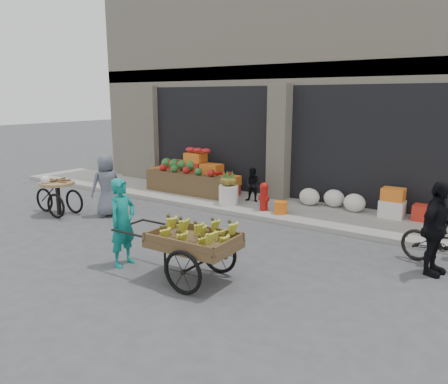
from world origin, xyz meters
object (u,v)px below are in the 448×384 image
Objects in this scene: fire_hydrant at (264,195)px; tricycle_cart at (58,193)px; cyclist at (435,229)px; pineapple_bin at (229,195)px; seated_person at (253,185)px; orange_bucket at (281,208)px; banana_cart at (191,238)px; vendor_grey at (107,185)px; vendor_woman at (123,222)px.

tricycle_cart is at bearing -146.09° from fire_hydrant.
pineapple_bin is at bearing 85.76° from cyclist.
seated_person reaches higher than tricycle_cart.
orange_bucket is 4.07m from cyclist.
pineapple_bin is 0.36× the size of tricycle_cart.
cyclist reaches higher than banana_cart.
pineapple_bin is 1.62× the size of orange_bucket.
vendor_grey is at bearing -144.27° from fire_hydrant.
seated_person is at bearing 162.06° from vendor_grey.
vendor_grey reaches higher than seated_person.
cyclist is at bearing -22.36° from fire_hydrant.
tricycle_cart reaches higher than fire_hydrant.
vendor_woman reaches higher than fire_hydrant.
orange_bucket is at bearing 143.47° from vendor_grey.
tricycle_cart is at bearing -137.42° from pineapple_bin.
orange_bucket is at bearing 95.27° from banana_cart.
banana_cart reaches higher than fire_hydrant.
banana_cart is at bearing -80.54° from seated_person.
vendor_woman is (-0.89, -4.28, 0.51)m from orange_bucket.
tricycle_cart is at bearing -149.39° from orange_bucket.
pineapple_bin is 1.11m from fire_hydrant.
vendor_woman is 5.26m from cyclist.
pineapple_bin is at bearing 160.57° from vendor_grey.
banana_cart is 1.65× the size of tricycle_cart.
vendor_grey is (-2.47, -2.93, 0.19)m from seated_person.
banana_cart is at bearing -82.99° from orange_bucket.
vendor_woman is 0.98× the size of cyclist.
pineapple_bin is 4.45m from vendor_woman.
tricycle_cart is 8.56m from cyclist.
vendor_grey is (-4.18, 1.90, 0.06)m from banana_cart.
vendor_woman is at bearing -23.41° from tricycle_cart.
vendor_grey is (-3.67, -2.23, 0.51)m from orange_bucket.
cyclist is (4.18, -1.72, 0.29)m from fire_hydrant.
orange_bucket is at bearing -3.58° from pineapple_bin.
seated_person is at bearing -0.50° from vendor_woman.
banana_cart is at bearing -76.45° from fire_hydrant.
vendor_woman reaches higher than orange_bucket.
vendor_woman is (-1.40, -0.14, 0.06)m from banana_cart.
pineapple_bin is 4.35m from tricycle_cart.
cyclist is (4.88, -2.37, 0.21)m from seated_person.
cyclist is (3.17, 2.47, 0.08)m from banana_cart.
banana_cart is 4.59m from vendor_grey.
fire_hydrant is 0.96m from seated_person.
tricycle_cart is at bearing 164.57° from banana_cart.
orange_bucket is 4.40m from vendor_woman.
orange_bucket is at bearing -5.71° from fire_hydrant.
tricycle_cart is at bearing -39.44° from vendor_grey.
vendor_woman is at bearing 134.02° from cyclist.
vendor_woman reaches higher than tricycle_cart.
pineapple_bin is 0.22× the size of banana_cart.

